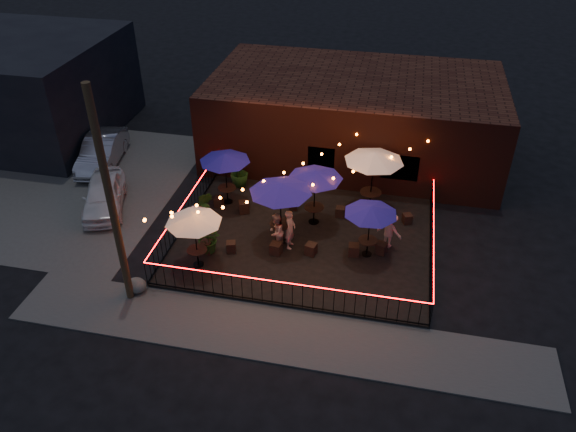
% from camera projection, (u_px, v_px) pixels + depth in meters
% --- Properties ---
extents(ground, '(110.00, 110.00, 0.00)m').
position_uv_depth(ground, '(294.00, 272.00, 21.17)').
color(ground, black).
rests_on(ground, ground).
extents(patio, '(10.00, 8.00, 0.15)m').
position_uv_depth(patio, '(304.00, 239.00, 22.74)').
color(patio, black).
rests_on(patio, ground).
extents(sidewalk, '(18.00, 2.50, 0.05)m').
position_uv_depth(sidewalk, '(274.00, 333.00, 18.53)').
color(sidewalk, '#454340').
rests_on(sidewalk, ground).
extents(parking_lot, '(11.00, 12.00, 0.02)m').
position_uv_depth(parking_lot, '(62.00, 183.00, 26.47)').
color(parking_lot, '#454340').
rests_on(parking_lot, ground).
extents(brick_building, '(14.00, 8.00, 4.00)m').
position_uv_depth(brick_building, '(354.00, 117.00, 27.93)').
color(brick_building, black).
rests_on(brick_building, ground).
extents(background_building, '(12.00, 9.00, 5.00)m').
position_uv_depth(background_building, '(0.00, 85.00, 30.14)').
color(background_building, black).
rests_on(background_building, ground).
extents(utility_pole, '(0.26, 0.26, 8.00)m').
position_uv_depth(utility_pole, '(111.00, 203.00, 17.75)').
color(utility_pole, '#3A2717').
rests_on(utility_pole, ground).
extents(fence_front, '(10.00, 0.04, 1.04)m').
position_uv_depth(fence_front, '(282.00, 294.00, 19.18)').
color(fence_front, black).
rests_on(fence_front, patio).
extents(fence_left, '(0.04, 8.00, 1.04)m').
position_uv_depth(fence_left, '(186.00, 213.00, 23.28)').
color(fence_left, black).
rests_on(fence_left, patio).
extents(fence_right, '(0.04, 8.00, 1.04)m').
position_uv_depth(fence_right, '(432.00, 243.00, 21.54)').
color(fence_right, black).
rests_on(fence_right, patio).
extents(festoon_lights, '(10.02, 8.72, 1.32)m').
position_uv_depth(festoon_lights, '(277.00, 189.00, 21.29)').
color(festoon_lights, '#FF600C').
rests_on(festoon_lights, ground).
extents(cafe_table_0, '(2.56, 2.56, 2.29)m').
position_uv_depth(cafe_table_0, '(193.00, 219.00, 20.10)').
color(cafe_table_0, black).
rests_on(cafe_table_0, patio).
extents(cafe_table_1, '(2.37, 2.37, 2.41)m').
position_uv_depth(cafe_table_1, '(225.00, 158.00, 23.66)').
color(cafe_table_1, black).
rests_on(cafe_table_1, patio).
extents(cafe_table_2, '(2.49, 2.49, 2.69)m').
position_uv_depth(cafe_table_2, '(281.00, 188.00, 21.15)').
color(cafe_table_2, black).
rests_on(cafe_table_2, patio).
extents(cafe_table_3, '(2.64, 2.64, 2.49)m').
position_uv_depth(cafe_table_3, '(315.00, 175.00, 22.33)').
color(cafe_table_3, black).
rests_on(cafe_table_3, patio).
extents(cafe_table_4, '(2.54, 2.54, 2.24)m').
position_uv_depth(cafe_table_4, '(371.00, 211.00, 20.65)').
color(cafe_table_4, black).
rests_on(cafe_table_4, patio).
extents(cafe_table_5, '(2.82, 2.82, 2.75)m').
position_uv_depth(cafe_table_5, '(374.00, 158.00, 23.04)').
color(cafe_table_5, black).
rests_on(cafe_table_5, patio).
extents(bistro_chair_0, '(0.45, 0.45, 0.50)m').
position_uv_depth(bistro_chair_0, '(206.00, 247.00, 21.80)').
color(bistro_chair_0, black).
rests_on(bistro_chair_0, patio).
extents(bistro_chair_1, '(0.44, 0.44, 0.42)m').
position_uv_depth(bistro_chair_1, '(231.00, 247.00, 21.85)').
color(bistro_chair_1, black).
rests_on(bistro_chair_1, patio).
extents(bistro_chair_2, '(0.36, 0.36, 0.43)m').
position_uv_depth(bistro_chair_2, '(219.00, 202.00, 24.49)').
color(bistro_chair_2, black).
rests_on(bistro_chair_2, patio).
extents(bistro_chair_3, '(0.54, 0.54, 0.50)m').
position_uv_depth(bistro_chair_3, '(244.00, 207.00, 24.10)').
color(bistro_chair_3, black).
rests_on(bistro_chair_3, patio).
extents(bistro_chair_4, '(0.45, 0.45, 0.48)m').
position_uv_depth(bistro_chair_4, '(276.00, 249.00, 21.71)').
color(bistro_chair_4, black).
rests_on(bistro_chair_4, patio).
extents(bistro_chair_5, '(0.48, 0.48, 0.47)m').
position_uv_depth(bistro_chair_5, '(311.00, 249.00, 21.70)').
color(bistro_chair_5, black).
rests_on(bistro_chair_5, patio).
extents(bistro_chair_6, '(0.41, 0.41, 0.43)m').
position_uv_depth(bistro_chair_6, '(293.00, 205.00, 24.32)').
color(bistro_chair_6, black).
rests_on(bistro_chair_6, patio).
extents(bistro_chair_7, '(0.37, 0.37, 0.44)m').
position_uv_depth(bistro_chair_7, '(340.00, 212.00, 23.85)').
color(bistro_chair_7, black).
rests_on(bistro_chair_7, patio).
extents(bistro_chair_8, '(0.45, 0.45, 0.48)m').
position_uv_depth(bistro_chair_8, '(354.00, 250.00, 21.63)').
color(bistro_chair_8, black).
rests_on(bistro_chair_8, patio).
extents(bistro_chair_9, '(0.48, 0.48, 0.45)m').
position_uv_depth(bistro_chair_9, '(381.00, 248.00, 21.76)').
color(bistro_chair_9, black).
rests_on(bistro_chair_9, patio).
extents(bistro_chair_10, '(0.50, 0.50, 0.45)m').
position_uv_depth(bistro_chair_10, '(375.00, 214.00, 23.69)').
color(bistro_chair_10, black).
rests_on(bistro_chair_10, patio).
extents(bistro_chair_11, '(0.46, 0.46, 0.42)m').
position_uv_depth(bistro_chair_11, '(407.00, 219.00, 23.45)').
color(bistro_chair_11, black).
rests_on(bistro_chair_11, patio).
extents(patron_a, '(0.42, 0.62, 1.68)m').
position_uv_depth(patron_a, '(290.00, 229.00, 21.75)').
color(patron_a, tan).
rests_on(patron_a, patio).
extents(patron_b, '(0.68, 0.83, 1.56)m').
position_uv_depth(patron_b, '(276.00, 231.00, 21.73)').
color(patron_b, '#D3A289').
rests_on(patron_b, patio).
extents(patron_c, '(1.16, 0.91, 1.57)m').
position_uv_depth(patron_c, '(389.00, 230.00, 21.80)').
color(patron_c, tan).
rests_on(patron_c, patio).
extents(potted_shrub_a, '(1.14, 1.00, 1.21)m').
position_uv_depth(potted_shrub_a, '(209.00, 239.00, 21.63)').
color(potted_shrub_a, '#0E3611').
rests_on(potted_shrub_a, patio).
extents(potted_shrub_b, '(0.82, 0.68, 1.42)m').
position_uv_depth(potted_shrub_b, '(204.00, 205.00, 23.37)').
color(potted_shrub_b, '#14360B').
rests_on(potted_shrub_b, patio).
extents(potted_shrub_c, '(0.96, 0.96, 1.49)m').
position_uv_depth(potted_shrub_c, '(239.00, 171.00, 25.67)').
color(potted_shrub_c, '#0C3D0E').
rests_on(potted_shrub_c, patio).
extents(cooler, '(0.58, 0.42, 0.74)m').
position_uv_depth(cooler, '(198.00, 216.00, 23.28)').
color(cooler, '#103FB8').
rests_on(cooler, patio).
extents(boulder, '(0.98, 0.90, 0.63)m').
position_uv_depth(boulder, '(136.00, 285.00, 20.06)').
color(boulder, '#4D4D48').
rests_on(boulder, ground).
extents(car_white, '(2.96, 4.35, 1.37)m').
position_uv_depth(car_white, '(104.00, 195.00, 24.39)').
color(car_white, silver).
rests_on(car_white, ground).
extents(car_silver, '(2.33, 4.61, 1.45)m').
position_uv_depth(car_silver, '(102.00, 151.00, 27.63)').
color(car_silver, gray).
rests_on(car_silver, ground).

